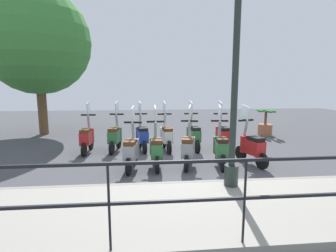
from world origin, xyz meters
TOP-DOWN VIEW (x-y plane):
  - ground_plane at (0.00, 0.00)m, footprint 28.00×28.00m
  - promenade_walkway at (-3.15, 0.00)m, footprint 2.20×20.00m
  - fence_railing at (-4.20, 0.00)m, footprint 0.04×16.03m
  - lamp_post_near at (-2.40, -0.46)m, footprint 0.26×0.90m
  - tree_large at (4.13, 5.32)m, footprint 4.16×4.16m
  - potted_palm at (3.03, -3.75)m, footprint 1.06×0.66m
  - scooter_near_0 at (-0.72, -1.58)m, footprint 1.20×0.54m
  - scooter_near_1 at (-0.76, -0.74)m, footprint 1.23×0.45m
  - scooter_near_2 at (-0.71, 0.07)m, footprint 1.21×0.53m
  - scooter_near_3 at (-0.73, 0.89)m, footprint 1.23×0.44m
  - scooter_near_4 at (-0.82, 1.49)m, footprint 1.23×0.45m
  - scooter_far_0 at (0.82, -1.28)m, footprint 1.23×0.44m
  - scooter_far_1 at (0.96, -0.38)m, footprint 1.23×0.44m
  - scooter_far_2 at (0.90, 0.48)m, footprint 1.23×0.44m
  - scooter_far_3 at (1.01, 1.24)m, footprint 1.22×0.48m
  - scooter_far_4 at (1.01, 2.07)m, footprint 1.23×0.46m
  - scooter_far_5 at (0.88, 2.89)m, footprint 1.23×0.44m

SIDE VIEW (x-z plane):
  - ground_plane at x=0.00m, z-range 0.00..0.00m
  - promenade_walkway at x=-3.15m, z-range 0.00..0.15m
  - potted_palm at x=3.03m, z-range -0.08..0.97m
  - scooter_near_0 at x=-0.72m, z-range -0.29..1.25m
  - scooter_near_1 at x=-0.76m, z-range -0.29..1.25m
  - scooter_near_2 at x=-0.71m, z-range -0.29..1.25m
  - scooter_near_3 at x=-0.73m, z-range -0.29..1.25m
  - scooter_near_4 at x=-0.82m, z-range -0.29..1.25m
  - scooter_far_0 at x=0.82m, z-range -0.29..1.25m
  - scooter_far_1 at x=0.96m, z-range -0.29..1.25m
  - scooter_far_2 at x=0.90m, z-range -0.29..1.25m
  - scooter_far_3 at x=1.01m, z-range -0.29..1.25m
  - scooter_far_4 at x=1.01m, z-range -0.29..1.25m
  - scooter_far_5 at x=0.88m, z-range -0.29..1.25m
  - fence_railing at x=-4.20m, z-range 0.37..1.44m
  - lamp_post_near at x=-2.40m, z-range -0.10..4.55m
  - tree_large at x=4.13m, z-range 0.81..6.62m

